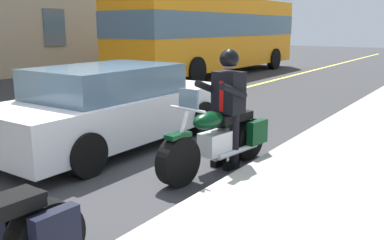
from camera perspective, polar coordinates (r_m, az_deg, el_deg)
The scene contains 6 objects.
ground_plane at distance 6.63m, azimuth -11.05°, elevation -5.60°, with size 80.00×80.00×0.00m, color #333335.
lane_center_stripe at distance 8.13m, azimuth -20.99°, elevation -2.76°, with size 60.00×0.16×0.01m, color #E5DB4C.
motorcycle_main at distance 6.04m, azimuth 3.74°, elevation -2.71°, with size 2.22×0.78×1.26m.
rider_main at distance 6.06m, azimuth 4.92°, elevation 2.99°, with size 0.67×0.61×1.74m.
bus_far at distance 18.26m, azimuth 3.11°, elevation 12.11°, with size 11.05×2.70×3.30m.
car_silver at distance 7.40m, azimuth -10.69°, elevation 1.86°, with size 4.60×1.92×1.40m.
Camera 1 is at (4.36, 4.55, 2.05)m, focal length 39.06 mm.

